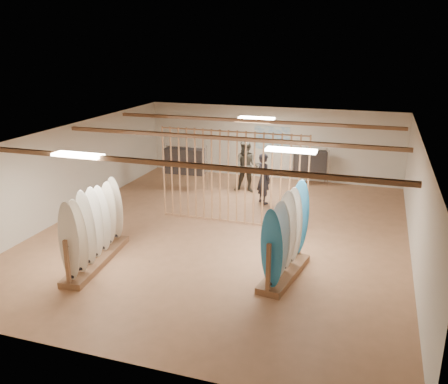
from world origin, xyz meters
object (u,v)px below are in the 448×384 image
(rack_left, at_px, (95,237))
(shopper_b, at_px, (247,163))
(clothing_rack_a, at_px, (185,161))
(clothing_rack_b, at_px, (310,162))
(rack_right, at_px, (285,249))
(shopper_a, at_px, (264,175))

(rack_left, xyz_separation_m, shopper_b, (1.94, 6.69, 0.39))
(clothing_rack_a, xyz_separation_m, clothing_rack_b, (4.22, 1.88, -0.15))
(rack_left, xyz_separation_m, clothing_rack_b, (3.97, 8.14, 0.25))
(rack_left, bearing_deg, clothing_rack_b, 57.24)
(clothing_rack_a, bearing_deg, shopper_b, 8.10)
(rack_left, relative_size, clothing_rack_b, 1.99)
(rack_right, distance_m, clothing_rack_a, 7.31)
(rack_left, height_order, shopper_b, shopper_b)
(clothing_rack_a, relative_size, clothing_rack_b, 1.16)
(rack_left, height_order, shopper_a, rack_left)
(clothing_rack_b, distance_m, shopper_b, 2.50)
(shopper_b, bearing_deg, clothing_rack_a, -171.91)
(rack_right, xyz_separation_m, shopper_b, (-2.58, 5.97, 0.37))
(clothing_rack_b, distance_m, shopper_a, 2.72)
(rack_left, xyz_separation_m, clothing_rack_a, (-0.26, 6.25, 0.40))
(rack_left, xyz_separation_m, rack_right, (4.52, 0.72, 0.02))
(rack_left, height_order, rack_right, rack_right)
(rack_left, bearing_deg, rack_right, 2.35)
(rack_right, relative_size, clothing_rack_a, 1.33)
(shopper_a, bearing_deg, clothing_rack_b, -71.26)
(rack_right, height_order, clothing_rack_b, rack_right)
(rack_right, height_order, clothing_rack_a, rack_right)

